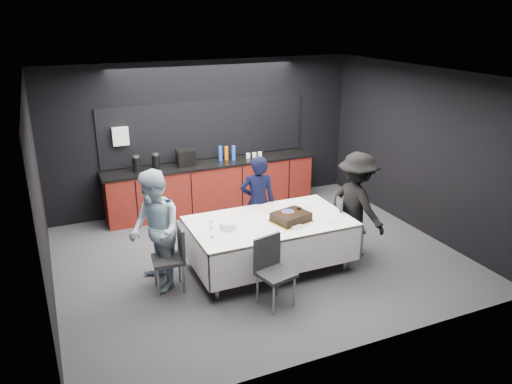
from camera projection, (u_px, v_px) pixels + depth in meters
ground at (259, 257)px, 7.84m from camera, size 6.00×6.00×0.00m
room_shell at (259, 142)px, 7.20m from camera, size 6.04×5.04×2.82m
kitchenette at (211, 182)px, 9.55m from camera, size 4.10×0.64×2.05m
party_table at (270, 229)px, 7.27m from camera, size 2.32×1.32×0.78m
cake_assembly at (291, 217)px, 7.18m from camera, size 0.62×0.55×0.17m
plate_stack at (228, 225)px, 6.94m from camera, size 0.24×0.24×0.10m
loose_plate_near at (261, 235)px, 6.75m from camera, size 0.19×0.19×0.01m
loose_plate_right_a at (308, 207)px, 7.70m from camera, size 0.19×0.19×0.01m
loose_plate_right_b at (332, 221)px, 7.20m from camera, size 0.21×0.21×0.01m
loose_plate_far at (269, 211)px, 7.56m from camera, size 0.22×0.22×0.01m
fork_pile at (297, 227)px, 6.98m from camera, size 0.19×0.14×0.03m
champagne_flute at (211, 226)px, 6.64m from camera, size 0.06×0.06×0.22m
chair_left at (174, 253)px, 6.79m from camera, size 0.46×0.46×0.92m
chair_right at (345, 222)px, 7.77m from camera, size 0.55×0.55×0.92m
chair_near at (272, 266)px, 6.45m from camera, size 0.50×0.50×0.92m
person_center at (258, 202)px, 7.92m from camera, size 0.65×0.52×1.54m
person_left at (155, 231)px, 6.72m from camera, size 0.73×0.89×1.69m
person_right at (356, 205)px, 7.65m from camera, size 0.79×1.16×1.66m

